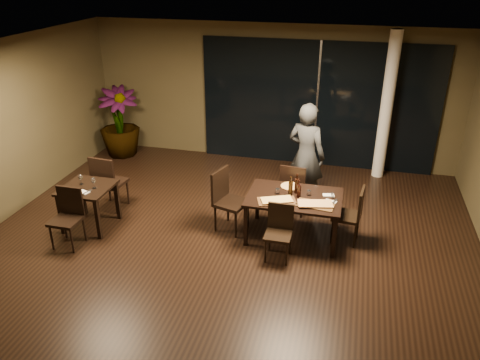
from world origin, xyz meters
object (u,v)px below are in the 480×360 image
chair_main_near (279,229)px  chair_main_right (352,212)px  side_table (88,193)px  bottle_a (291,186)px  bottle_b (299,189)px  chair_main_far (294,186)px  diner (306,155)px  main_table (294,200)px  potted_plant (119,122)px  chair_main_left (227,197)px  chair_side_far (107,180)px  bottle_c (297,183)px  chair_side_near (68,214)px

chair_main_near → chair_main_right: 1.26m
side_table → bottle_a: 3.38m
chair_main_right → bottle_b: (-0.86, -0.10, 0.36)m
chair_main_far → bottle_a: (0.04, -0.75, 0.37)m
chair_main_near → diner: bearing=84.9°
main_table → chair_main_right: (0.93, 0.10, -0.15)m
chair_main_near → chair_main_right: bearing=32.9°
side_table → bottle_a: (3.33, 0.53, 0.29)m
main_table → bottle_a: bottle_a is taller
potted_plant → chair_main_right: bearing=-25.1°
main_table → diner: 1.25m
chair_main_left → bottle_a: size_ratio=3.30×
chair_main_far → diner: bearing=-102.9°
diner → bottle_b: diner is taller
chair_main_far → main_table: bearing=103.5°
main_table → chair_main_left: bearing=179.4°
diner → bottle_b: (0.04, -1.21, -0.08)m
chair_side_far → bottle_b: bearing=-177.0°
diner → bottle_c: diner is taller
bottle_b → bottle_c: bearing=111.5°
chair_main_far → chair_main_near: bearing=94.3°
bottle_c → bottle_a: bearing=-127.8°
bottle_b → chair_main_near: bearing=-108.8°
chair_main_left → diner: 1.71m
side_table → chair_main_near: (3.27, -0.09, -0.14)m
chair_side_near → side_table: bearing=86.5°
chair_main_left → potted_plant: potted_plant is taller
main_table → chair_side_far: chair_side_far is taller
chair_main_right → bottle_c: 0.99m
chair_main_near → chair_side_near: chair_side_near is taller
chair_main_far → chair_side_far: bearing=16.6°
bottle_b → chair_side_near: bearing=-163.4°
chair_main_far → chair_side_near: (-3.32, -1.82, -0.01)m
chair_main_left → chair_main_right: chair_main_left is taller
diner → potted_plant: diner is taller
diner → chair_side_near: bearing=52.9°
chair_main_near → diner: (0.16, 1.80, 0.49)m
chair_main_near → bottle_a: (0.06, 0.62, 0.43)m
chair_main_right → chair_side_near: 4.51m
main_table → chair_main_left: (-1.13, 0.01, -0.09)m
chair_main_near → chair_side_near: 3.34m
chair_main_near → potted_plant: potted_plant is taller
chair_main_far → bottle_c: bottle_c is taller
chair_main_right → bottle_c: size_ratio=2.84×
chair_main_left → chair_main_near: bearing=-104.4°
chair_side_far → chair_side_near: (-0.06, -1.16, -0.06)m
chair_main_left → chair_main_right: size_ratio=1.12×
chair_side_far → bottle_c: bearing=-174.7°
chair_main_right → chair_side_far: bearing=-83.9°
side_table → chair_main_right: 4.37m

